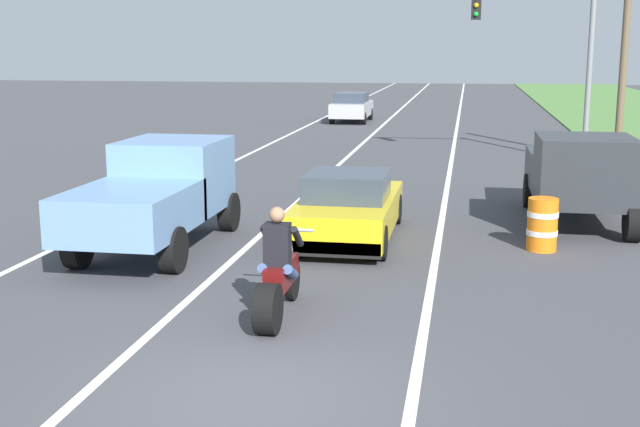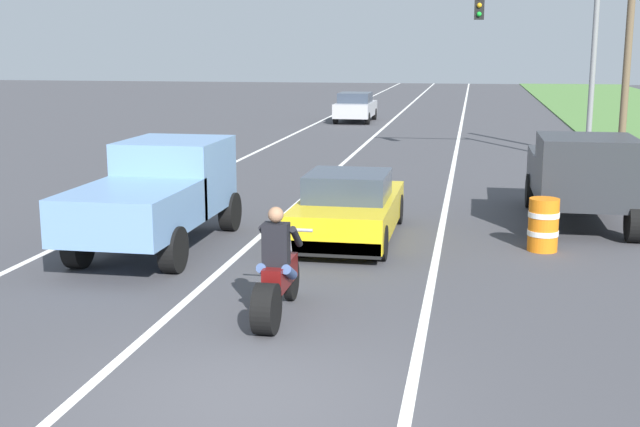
{
  "view_description": "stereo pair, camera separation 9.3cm",
  "coord_description": "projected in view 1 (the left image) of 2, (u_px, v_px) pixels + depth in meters",
  "views": [
    {
      "loc": [
        2.29,
        -8.16,
        3.78
      ],
      "look_at": [
        -0.13,
        5.32,
        1.0
      ],
      "focal_mm": 46.25,
      "sensor_mm": 36.0,
      "label": 1
    },
    {
      "loc": [
        2.38,
        -8.14,
        3.78
      ],
      "look_at": [
        -0.13,
        5.32,
        1.0
      ],
      "focal_mm": 46.25,
      "sensor_mm": 36.0,
      "label": 2
    }
  ],
  "objects": [
    {
      "name": "ground_plane",
      "position": [
        246.0,
        398.0,
        9.01
      ],
      "size": [
        160.0,
        160.0,
        0.0
      ],
      "primitive_type": "plane",
      "color": "#424247"
    },
    {
      "name": "lane_stripe_left_solid",
      "position": [
        247.0,
        155.0,
        29.24
      ],
      "size": [
        0.14,
        120.0,
        0.01
      ],
      "primitive_type": "cube",
      "color": "white",
      "rests_on": "ground"
    },
    {
      "name": "lane_stripe_right_solid",
      "position": [
        452.0,
        160.0,
        28.0
      ],
      "size": [
        0.14,
        120.0,
        0.01
      ],
      "primitive_type": "cube",
      "color": "white",
      "rests_on": "ground"
    },
    {
      "name": "lane_stripe_centre_dashed",
      "position": [
        347.0,
        157.0,
        28.62
      ],
      "size": [
        0.14,
        120.0,
        0.01
      ],
      "primitive_type": "cube",
      "color": "white",
      "rests_on": "ground"
    },
    {
      "name": "motorcycle_with_rider",
      "position": [
        278.0,
        279.0,
        11.51
      ],
      "size": [
        0.7,
        2.21,
        1.62
      ],
      "color": "black",
      "rests_on": "ground"
    },
    {
      "name": "sports_car_yellow",
      "position": [
        348.0,
        208.0,
        16.35
      ],
      "size": [
        1.84,
        4.3,
        1.37
      ],
      "color": "yellow",
      "rests_on": "ground"
    },
    {
      "name": "pickup_truck_left_lane_light_blue",
      "position": [
        158.0,
        191.0,
        15.52
      ],
      "size": [
        2.02,
        4.8,
        1.98
      ],
      "color": "#6B93C6",
      "rests_on": "ground"
    },
    {
      "name": "pickup_truck_right_shoulder_dark_grey",
      "position": [
        578.0,
        172.0,
        17.88
      ],
      "size": [
        2.02,
        4.8,
        1.98
      ],
      "color": "#2D3035",
      "rests_on": "ground"
    },
    {
      "name": "traffic_light_mast_near",
      "position": [
        551.0,
        41.0,
        26.7
      ],
      "size": [
        4.17,
        0.34,
        6.0
      ],
      "color": "gray",
      "rests_on": "ground"
    },
    {
      "name": "utility_pole_roadside",
      "position": [
        624.0,
        50.0,
        26.73
      ],
      "size": [
        0.24,
        0.24,
        7.36
      ],
      "primitive_type": "cylinder",
      "color": "brown",
      "rests_on": "ground"
    },
    {
      "name": "construction_barrel_nearest",
      "position": [
        542.0,
        224.0,
        15.48
      ],
      "size": [
        0.58,
        0.58,
        1.0
      ],
      "color": "orange",
      "rests_on": "ground"
    },
    {
      "name": "distant_car_far_ahead",
      "position": [
        352.0,
        107.0,
        42.06
      ],
      "size": [
        1.8,
        4.0,
        1.5
      ],
      "color": "#B2B2B7",
      "rests_on": "ground"
    }
  ]
}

